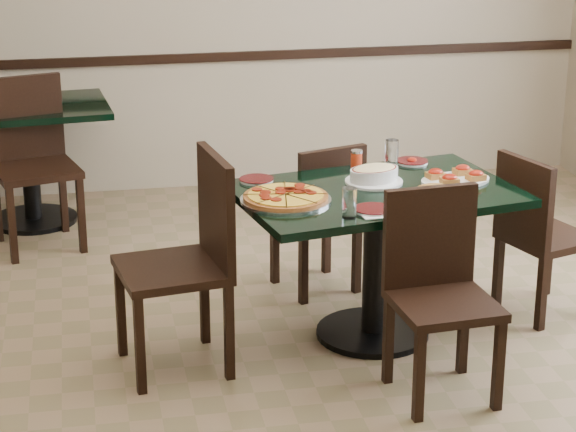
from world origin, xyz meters
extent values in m
plane|color=brown|center=(0.00, 0.00, 0.00)|extent=(5.50, 5.50, 0.00)
plane|color=gray|center=(0.00, -2.75, 1.40)|extent=(5.00, 0.00, 5.00)
cube|color=black|center=(0.00, 2.73, 0.90)|extent=(5.00, 0.03, 0.06)
cube|color=black|center=(0.39, 0.17, 0.73)|extent=(1.41, 1.05, 0.04)
cylinder|color=black|center=(0.39, 0.17, 0.35)|extent=(0.11, 0.11, 0.71)
cylinder|color=black|center=(0.39, 0.17, 0.01)|extent=(0.55, 0.55, 0.03)
cube|color=black|center=(-1.28, 2.20, 0.73)|extent=(1.05, 0.81, 0.04)
cylinder|color=black|center=(-1.28, 2.20, 0.35)|extent=(0.11, 0.11, 0.71)
cylinder|color=black|center=(-1.28, 2.20, 0.01)|extent=(0.54, 0.54, 0.03)
cube|color=black|center=(0.24, 0.82, 0.39)|extent=(0.48, 0.48, 0.04)
cube|color=black|center=(0.29, 0.66, 0.62)|extent=(0.38, 0.15, 0.41)
cube|color=black|center=(0.35, 1.02, 0.19)|extent=(0.05, 0.05, 0.37)
cube|color=black|center=(0.44, 0.71, 0.19)|extent=(0.05, 0.05, 0.37)
cube|color=black|center=(0.04, 0.93, 0.19)|extent=(0.05, 0.05, 0.37)
cube|color=black|center=(0.13, 0.62, 0.19)|extent=(0.05, 0.05, 0.37)
cube|color=black|center=(0.52, -0.48, 0.43)|extent=(0.46, 0.46, 0.04)
cube|color=black|center=(0.51, -0.29, 0.68)|extent=(0.42, 0.08, 0.45)
cube|color=black|center=(0.36, -0.67, 0.21)|extent=(0.04, 0.04, 0.41)
cube|color=black|center=(0.33, -0.32, 0.21)|extent=(0.04, 0.04, 0.41)
cube|color=black|center=(0.72, -0.64, 0.21)|extent=(0.04, 0.04, 0.41)
cube|color=black|center=(0.69, -0.28, 0.21)|extent=(0.04, 0.04, 0.41)
cube|color=black|center=(1.32, 0.29, 0.40)|extent=(0.50, 0.50, 0.04)
cube|color=black|center=(1.15, 0.23, 0.63)|extent=(0.16, 0.38, 0.42)
cube|color=black|center=(1.22, 0.08, 0.19)|extent=(0.05, 0.05, 0.38)
cube|color=black|center=(1.43, 0.50, 0.19)|extent=(0.05, 0.05, 0.38)
cube|color=black|center=(1.11, 0.39, 0.19)|extent=(0.05, 0.05, 0.38)
cube|color=black|center=(-0.59, 0.02, 0.48)|extent=(0.53, 0.53, 0.04)
cube|color=black|center=(-0.38, 0.05, 0.75)|extent=(0.11, 0.47, 0.50)
cube|color=black|center=(-0.83, 0.19, 0.23)|extent=(0.05, 0.05, 0.46)
cube|color=black|center=(-0.43, 0.25, 0.23)|extent=(0.05, 0.05, 0.46)
cube|color=black|center=(-0.76, -0.21, 0.23)|extent=(0.05, 0.05, 0.46)
cube|color=black|center=(-0.36, -0.15, 0.23)|extent=(0.05, 0.05, 0.46)
cube|color=black|center=(-1.23, 1.73, 0.47)|extent=(0.56, 0.56, 0.04)
cube|color=black|center=(-1.28, 1.94, 0.74)|extent=(0.46, 0.16, 0.49)
cube|color=black|center=(-1.37, 1.49, 0.23)|extent=(0.05, 0.05, 0.45)
cube|color=black|center=(-0.99, 1.59, 0.23)|extent=(0.05, 0.05, 0.45)
cube|color=black|center=(-1.09, 1.98, 0.23)|extent=(0.05, 0.05, 0.45)
cylinder|color=#BBBCC2|center=(-0.06, 0.09, 0.76)|extent=(0.42, 0.42, 0.01)
cylinder|color=brown|center=(-0.06, 0.09, 0.77)|extent=(0.39, 0.39, 0.02)
cylinder|color=gold|center=(-0.06, 0.09, 0.78)|extent=(0.35, 0.35, 0.01)
cylinder|color=silver|center=(0.40, 0.28, 0.76)|extent=(0.28, 0.28, 0.01)
ellipsoid|color=beige|center=(0.40, 0.28, 0.82)|extent=(0.25, 0.20, 0.04)
ellipsoid|color=#AE7A30|center=(0.59, -0.07, 0.81)|extent=(0.20, 0.11, 0.08)
cylinder|color=silver|center=(0.29, -0.13, 0.76)|extent=(0.17, 0.17, 0.01)
cylinder|color=#330305|center=(0.29, -0.13, 0.76)|extent=(0.17, 0.17, 0.00)
cylinder|color=silver|center=(0.68, 0.56, 0.76)|extent=(0.16, 0.16, 0.01)
cylinder|color=#330305|center=(0.68, 0.56, 0.76)|extent=(0.16, 0.16, 0.00)
ellipsoid|color=#A62008|center=(0.68, 0.56, 0.77)|extent=(0.05, 0.05, 0.02)
cylinder|color=silver|center=(-0.14, 0.41, 0.76)|extent=(0.16, 0.16, 0.01)
cylinder|color=#330305|center=(-0.14, 0.41, 0.76)|extent=(0.16, 0.16, 0.00)
cube|color=white|center=(0.31, -0.15, 0.75)|extent=(0.18, 0.18, 0.00)
cube|color=#BBBCC2|center=(0.33, -0.15, 0.76)|extent=(0.03, 0.16, 0.00)
cylinder|color=white|center=(0.55, 0.50, 0.82)|extent=(0.07, 0.07, 0.14)
cylinder|color=white|center=(0.17, -0.19, 0.82)|extent=(0.06, 0.06, 0.13)
cylinder|color=#B83113|center=(0.38, 0.51, 0.79)|extent=(0.06, 0.06, 0.09)
cylinder|color=#BBBCC2|center=(0.38, 0.51, 0.84)|extent=(0.06, 0.06, 0.01)
camera|label=1|loc=(-0.96, -4.67, 2.36)|focal=70.00mm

